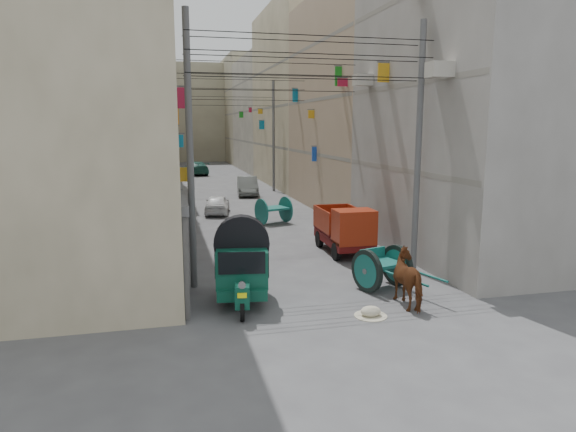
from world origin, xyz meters
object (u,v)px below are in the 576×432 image
object	(u,v)px
tonga_cart	(382,267)
auto_rickshaw	(242,264)
second_cart	(274,210)
horse	(412,279)
distant_car_white	(217,204)
distant_car_green	(195,168)
feed_sack	(371,311)
distant_car_grey	(247,186)
mini_truck	(347,232)

from	to	relation	value
tonga_cart	auto_rickshaw	bearing A→B (deg)	165.26
second_cart	horse	world-z (taller)	horse
horse	distant_car_white	bearing A→B (deg)	-77.80
horse	distant_car_green	world-z (taller)	horse
feed_sack	distant_car_white	xyz separation A→B (m)	(-2.15, 16.46, 0.40)
second_cart	distant_car_white	world-z (taller)	second_cart
distant_car_white	distant_car_green	size ratio (longest dim) A/B	0.69
auto_rickshaw	distant_car_grey	bearing A→B (deg)	89.15
auto_rickshaw	distant_car_white	size ratio (longest dim) A/B	0.86
auto_rickshaw	horse	world-z (taller)	auto_rickshaw
tonga_cart	horse	bearing A→B (deg)	-101.08
distant_car_grey	distant_car_green	distance (m)	16.49
horse	distant_car_green	distance (m)	39.65
tonga_cart	distant_car_white	size ratio (longest dim) A/B	0.95
tonga_cart	mini_truck	bearing A→B (deg)	66.65
mini_truck	second_cart	xyz separation A→B (m)	(-1.33, 6.80, -0.19)
distant_car_green	horse	bearing A→B (deg)	82.06
tonga_cart	feed_sack	bearing A→B (deg)	-138.63
mini_truck	second_cart	world-z (taller)	mini_truck
second_cart	distant_car_green	size ratio (longest dim) A/B	0.40
horse	distant_car_grey	xyz separation A→B (m)	(-0.65, 23.23, -0.10)
second_cart	horse	xyz separation A→B (m)	(1.11, -12.39, 0.05)
tonga_cart	mini_truck	distance (m)	4.12
mini_truck	distant_car_white	bearing A→B (deg)	110.60
auto_rickshaw	second_cart	bearing A→B (deg)	82.41
mini_truck	auto_rickshaw	bearing A→B (deg)	-135.99
distant_car_grey	distant_car_green	size ratio (longest dim) A/B	0.86
horse	distant_car_green	size ratio (longest dim) A/B	0.38
distant_car_white	distant_car_grey	bearing A→B (deg)	-101.33
auto_rickshaw	tonga_cart	distance (m)	4.24
second_cart	horse	bearing A→B (deg)	-103.28
distant_car_white	mini_truck	bearing A→B (deg)	120.03
second_cart	tonga_cart	bearing A→B (deg)	-103.51
mini_truck	feed_sack	world-z (taller)	mini_truck
tonga_cart	feed_sack	distance (m)	2.40
auto_rickshaw	feed_sack	bearing A→B (deg)	-21.87
auto_rickshaw	distant_car_green	bearing A→B (deg)	97.08
tonga_cart	distant_car_grey	xyz separation A→B (m)	(-0.48, 21.74, -0.02)
auto_rickshaw	second_cart	size ratio (longest dim) A/B	1.51
distant_car_white	tonga_cart	bearing A→B (deg)	113.21
second_cart	auto_rickshaw	bearing A→B (deg)	-124.79
second_cart	feed_sack	xyz separation A→B (m)	(-0.26, -12.92, -0.56)
tonga_cart	distant_car_green	size ratio (longest dim) A/B	0.66
distant_car_white	distant_car_green	distance (m)	23.58
second_cart	feed_sack	bearing A→B (deg)	-109.58
horse	distant_car_green	bearing A→B (deg)	-85.59
second_cart	distant_car_white	distance (m)	4.29
auto_rickshaw	feed_sack	distance (m)	3.63
second_cart	horse	size ratio (longest dim) A/B	1.03
auto_rickshaw	distant_car_green	size ratio (longest dim) A/B	0.60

